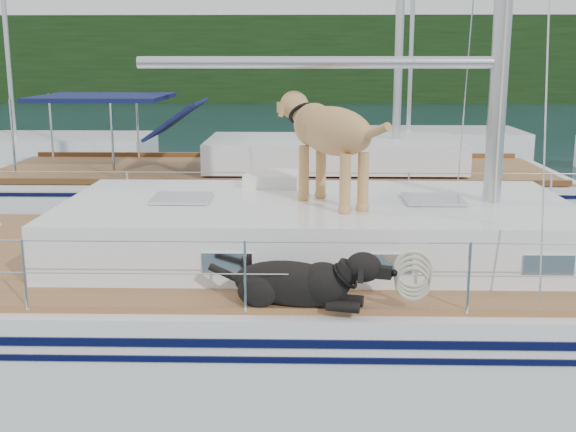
{
  "coord_description": "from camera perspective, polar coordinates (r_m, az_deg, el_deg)",
  "views": [
    {
      "loc": [
        0.68,
        -7.32,
        3.28
      ],
      "look_at": [
        0.5,
        0.2,
        1.6
      ],
      "focal_mm": 45.0,
      "sensor_mm": 36.0,
      "label": 1
    }
  ],
  "objects": [
    {
      "name": "ground",
      "position": [
        8.05,
        -3.67,
        -11.48
      ],
      "size": [
        120.0,
        120.0,
        0.0
      ],
      "primitive_type": "plane",
      "color": "black",
      "rests_on": "ground"
    },
    {
      "name": "tree_line",
      "position": [
        52.33,
        0.63,
        12.25
      ],
      "size": [
        90.0,
        3.0,
        6.0
      ],
      "primitive_type": "cube",
      "color": "black",
      "rests_on": "ground"
    },
    {
      "name": "shore_bank",
      "position": [
        53.59,
        0.64,
        9.69
      ],
      "size": [
        92.0,
        1.0,
        1.2
      ],
      "primitive_type": "cube",
      "color": "#595147",
      "rests_on": "ground"
    },
    {
      "name": "main_sailboat",
      "position": [
        7.78,
        -2.99,
        -6.9
      ],
      "size": [
        12.0,
        3.88,
        14.01
      ],
      "color": "white",
      "rests_on": "ground"
    },
    {
      "name": "neighbor_sailboat",
      "position": [
        14.09,
        -0.89,
        1.71
      ],
      "size": [
        11.0,
        3.5,
        13.3
      ],
      "color": "white",
      "rests_on": "ground"
    },
    {
      "name": "bg_boat_west",
      "position": [
        23.19,
        -20.7,
        4.74
      ],
      "size": [
        8.0,
        3.0,
        11.65
      ],
      "color": "white",
      "rests_on": "ground"
    },
    {
      "name": "bg_boat_center",
      "position": [
        23.73,
        9.44,
        5.55
      ],
      "size": [
        7.2,
        3.0,
        11.65
      ],
      "color": "white",
      "rests_on": "ground"
    }
  ]
}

